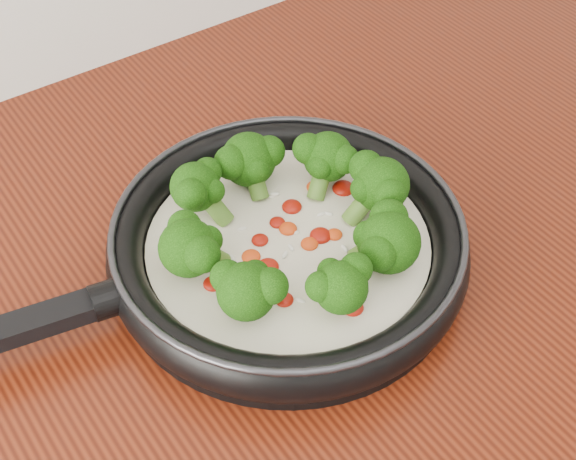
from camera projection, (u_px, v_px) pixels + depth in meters
skillet at (286, 242)px, 0.77m from camera, size 0.54×0.39×0.09m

